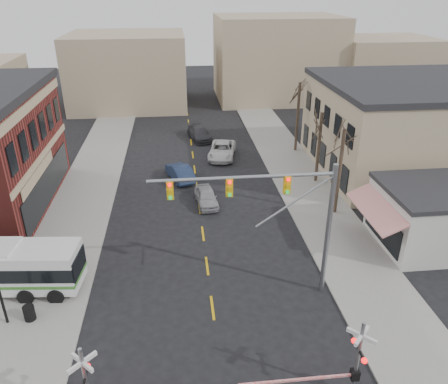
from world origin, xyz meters
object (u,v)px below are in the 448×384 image
at_px(car_c, 222,150).
at_px(car_d, 199,133).
at_px(rr_crossing_east, 348,361).
at_px(pedestrian_near, 55,283).
at_px(car_b, 180,172).
at_px(pedestrian_far, 57,250).
at_px(car_a, 206,197).
at_px(trash_bin, 29,313).
at_px(traffic_signal_mast, 282,206).

distance_m(car_c, car_d, 6.30).
relative_size(rr_crossing_east, pedestrian_near, 3.51).
distance_m(car_b, pedestrian_far, 14.82).
bearing_deg(pedestrian_far, car_a, 2.35).
bearing_deg(car_c, pedestrian_far, -113.39).
relative_size(car_a, car_c, 0.72).
xyz_separation_m(car_a, pedestrian_far, (-10.10, -7.23, 0.35)).
bearing_deg(pedestrian_near, car_c, -34.60).
bearing_deg(car_b, car_a, 94.07).
xyz_separation_m(rr_crossing_east, car_d, (-4.21, 35.23, -1.26)).
bearing_deg(car_a, rr_crossing_east, -81.63).
bearing_deg(car_a, car_c, 71.56).
relative_size(rr_crossing_east, trash_bin, 6.65).
bearing_deg(trash_bin, car_b, 64.91).
height_order(car_b, car_c, car_c).
height_order(rr_crossing_east, car_c, rr_crossing_east).
xyz_separation_m(trash_bin, pedestrian_far, (0.27, 5.35, 0.48)).
xyz_separation_m(car_c, pedestrian_near, (-11.81, -21.03, 0.16)).
bearing_deg(rr_crossing_east, car_c, 94.35).
relative_size(trash_bin, car_b, 0.19).
height_order(trash_bin, car_b, car_b).
relative_size(car_c, pedestrian_far, 3.03).
bearing_deg(rr_crossing_east, traffic_signal_mast, 101.33).
bearing_deg(trash_bin, rr_crossing_east, -22.68).
bearing_deg(car_d, traffic_signal_mast, -96.83).
bearing_deg(rr_crossing_east, trash_bin, 157.32).
bearing_deg(pedestrian_near, trash_bin, 148.58).
relative_size(car_c, car_d, 1.12).
height_order(car_c, car_d, car_c).
xyz_separation_m(trash_bin, car_d, (10.79, 28.96, 0.17)).
distance_m(car_d, pedestrian_far, 25.85).
height_order(rr_crossing_east, pedestrian_far, rr_crossing_east).
height_order(car_a, pedestrian_near, pedestrian_near).
relative_size(car_d, pedestrian_far, 2.72).
relative_size(rr_crossing_east, car_d, 1.15).
bearing_deg(car_b, car_c, -147.92).
xyz_separation_m(pedestrian_near, pedestrian_far, (-0.69, 3.39, 0.10)).
height_order(car_b, pedestrian_near, pedestrian_near).
bearing_deg(rr_crossing_east, car_b, 105.50).
relative_size(traffic_signal_mast, car_a, 2.49).
distance_m(car_a, pedestrian_near, 14.19).
bearing_deg(pedestrian_far, car_d, 32.73).
bearing_deg(car_a, trash_bin, -134.91).
distance_m(car_b, car_c, 6.84).
distance_m(trash_bin, pedestrian_far, 5.38).
height_order(car_a, car_c, car_c).
relative_size(traffic_signal_mast, car_d, 2.01).
distance_m(rr_crossing_east, car_a, 19.46).
distance_m(car_c, pedestrian_far, 21.62).
bearing_deg(car_a, pedestrian_far, -149.82).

